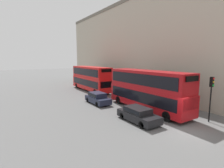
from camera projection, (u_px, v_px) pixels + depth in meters
ground_plane at (187, 132)px, 13.87m from camera, size 200.00×200.00×0.00m
bus_leading at (147, 88)px, 19.67m from camera, size 2.59×11.01×4.47m
bus_second_in_queue at (91, 78)px, 31.82m from camera, size 2.59×11.34×4.39m
car_dark_sedan at (138, 114)px, 16.03m from camera, size 1.80×4.32×1.34m
car_hatchback at (98, 98)px, 22.66m from camera, size 1.77×4.21×1.44m
traffic_light at (211, 90)px, 15.64m from camera, size 0.30×0.36×4.17m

